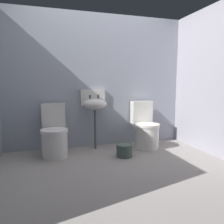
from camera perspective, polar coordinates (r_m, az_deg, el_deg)
The scene contains 7 objects.
ground_plane at distance 2.95m, azimuth 1.63°, elevation -15.10°, with size 3.49×2.65×0.08m, color gray.
wall_back at distance 3.86m, azimuth -3.87°, elevation 7.99°, with size 3.49×0.10×2.26m, color #969BAA.
wall_right at distance 3.64m, azimuth 25.97°, elevation 7.28°, with size 0.10×2.45×2.26m, color #9A97A3.
toilet_left at distance 3.45m, azimuth -14.75°, elevation -5.70°, with size 0.41×0.60×0.78m.
toilet_right at distance 3.81m, azimuth 8.70°, elevation -4.30°, with size 0.43×0.61×0.78m.
sink at distance 3.65m, azimuth -4.54°, elevation 2.13°, with size 0.42×0.35×0.99m.
bucket at distance 3.34m, azimuth 3.24°, elevation -9.81°, with size 0.26×0.26×0.19m.
Camera 1 is at (-0.86, -2.58, 1.09)m, focal length 35.21 mm.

